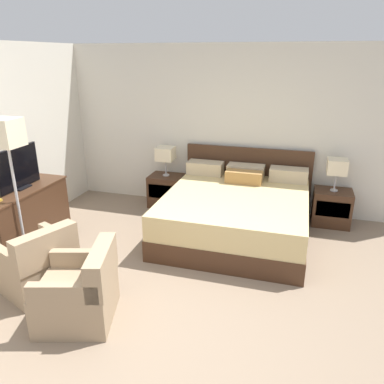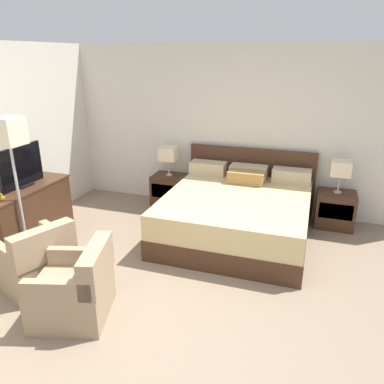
% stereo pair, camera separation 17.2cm
% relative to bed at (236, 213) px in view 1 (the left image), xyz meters
% --- Properties ---
extents(ground_plane, '(9.92, 9.92, 0.00)m').
position_rel_bed_xyz_m(ground_plane, '(-0.44, -2.28, -0.33)').
color(ground_plane, '#84705B').
extents(wall_back, '(6.33, 0.06, 2.59)m').
position_rel_bed_xyz_m(wall_back, '(-0.44, 1.06, 0.96)').
color(wall_back, silver).
rests_on(wall_back, ground).
extents(bed, '(2.00, 2.08, 1.05)m').
position_rel_bed_xyz_m(bed, '(0.00, 0.00, 0.00)').
color(bed, '#422819').
rests_on(bed, ground).
extents(nightstand_left, '(0.55, 0.44, 0.53)m').
position_rel_bed_xyz_m(nightstand_left, '(-1.32, 0.75, -0.07)').
color(nightstand_left, '#422819').
rests_on(nightstand_left, ground).
extents(nightstand_right, '(0.55, 0.44, 0.53)m').
position_rel_bed_xyz_m(nightstand_right, '(1.32, 0.75, -0.07)').
color(nightstand_right, '#422819').
rests_on(nightstand_right, ground).
extents(table_lamp_left, '(0.28, 0.28, 0.48)m').
position_rel_bed_xyz_m(table_lamp_left, '(-1.32, 0.75, 0.57)').
color(table_lamp_left, '#B7B7BC').
rests_on(table_lamp_left, nightstand_left).
extents(table_lamp_right, '(0.28, 0.28, 0.48)m').
position_rel_bed_xyz_m(table_lamp_right, '(1.32, 0.75, 0.57)').
color(table_lamp_right, '#B7B7BC').
rests_on(table_lamp_right, nightstand_right).
extents(dresser, '(0.54, 1.37, 0.77)m').
position_rel_bed_xyz_m(dresser, '(-2.71, -1.05, 0.06)').
color(dresser, '#422819').
rests_on(dresser, ground).
extents(tv, '(0.18, 0.74, 0.55)m').
position_rel_bed_xyz_m(tv, '(-2.71, -0.99, 0.70)').
color(tv, black).
rests_on(tv, dresser).
extents(armchair_by_window, '(0.90, 0.89, 0.76)m').
position_rel_bed_xyz_m(armchair_by_window, '(-1.82, -1.91, -0.05)').
color(armchair_by_window, '#9E8466').
rests_on(armchair_by_window, ground).
extents(armchair_companion, '(0.85, 0.85, 0.76)m').
position_rel_bed_xyz_m(armchair_companion, '(-1.11, -2.22, -0.05)').
color(armchair_companion, '#9E8466').
rests_on(armchair_companion, ground).
extents(floor_lamp, '(0.31, 0.31, 1.76)m').
position_rel_bed_xyz_m(floor_lamp, '(-2.40, -1.43, 1.14)').
color(floor_lamp, '#B7B7BC').
rests_on(floor_lamp, ground).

